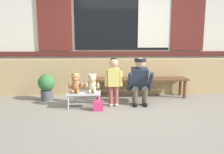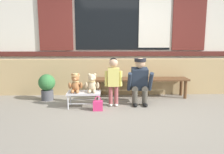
% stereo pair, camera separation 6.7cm
% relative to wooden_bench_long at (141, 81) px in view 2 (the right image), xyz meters
% --- Properties ---
extents(ground_plane, '(60.00, 60.00, 0.00)m').
position_rel_wooden_bench_long_xyz_m(ground_plane, '(-0.37, -1.06, -0.37)').
color(ground_plane, gray).
extents(brick_low_wall, '(7.90, 0.25, 0.85)m').
position_rel_wooden_bench_long_xyz_m(brick_low_wall, '(-0.37, 0.37, 0.05)').
color(brick_low_wall, tan).
rests_on(brick_low_wall, ground).
extents(shop_facade, '(8.06, 0.26, 3.74)m').
position_rel_wooden_bench_long_xyz_m(shop_facade, '(-0.37, 0.88, 1.49)').
color(shop_facade, silver).
rests_on(shop_facade, ground).
extents(wooden_bench_long, '(2.10, 0.40, 0.44)m').
position_rel_wooden_bench_long_xyz_m(wooden_bench_long, '(0.00, 0.00, 0.00)').
color(wooden_bench_long, brown).
rests_on(wooden_bench_long, ground).
extents(small_display_bench, '(0.64, 0.36, 0.30)m').
position_rel_wooden_bench_long_xyz_m(small_display_bench, '(-1.23, -0.73, -0.11)').
color(small_display_bench, silver).
rests_on(small_display_bench, ground).
extents(teddy_bear_with_hat, '(0.28, 0.27, 0.36)m').
position_rel_wooden_bench_long_xyz_m(teddy_bear_with_hat, '(-1.39, -0.73, 0.10)').
color(teddy_bear_with_hat, '#A86B3D').
rests_on(teddy_bear_with_hat, small_display_bench).
extents(teddy_bear_plain, '(0.28, 0.26, 0.36)m').
position_rel_wooden_bench_long_xyz_m(teddy_bear_plain, '(-1.07, -0.73, 0.09)').
color(teddy_bear_plain, '#CCB289').
rests_on(teddy_bear_plain, small_display_bench).
extents(child_standing, '(0.35, 0.18, 0.96)m').
position_rel_wooden_bench_long_xyz_m(child_standing, '(-0.66, -0.67, 0.22)').
color(child_standing, '#994C4C').
rests_on(child_standing, ground).
extents(adult_crouching, '(0.50, 0.49, 0.95)m').
position_rel_wooden_bench_long_xyz_m(adult_crouching, '(-0.12, -0.56, 0.11)').
color(adult_crouching, '#4C473D').
rests_on(adult_crouching, ground).
extents(handbag_on_ground, '(0.18, 0.11, 0.27)m').
position_rel_wooden_bench_long_xyz_m(handbag_on_ground, '(-0.96, -0.96, -0.28)').
color(handbag_on_ground, '#E53370').
rests_on(handbag_on_ground, ground).
extents(potted_plant, '(0.36, 0.36, 0.57)m').
position_rel_wooden_bench_long_xyz_m(potted_plant, '(-2.09, -0.19, -0.05)').
color(potted_plant, '#4C4C51').
rests_on(potted_plant, ground).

